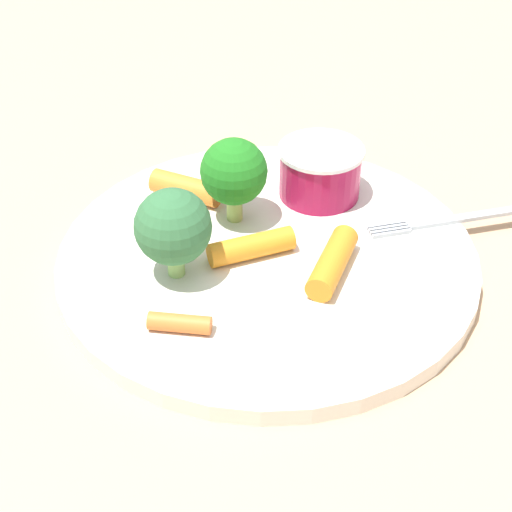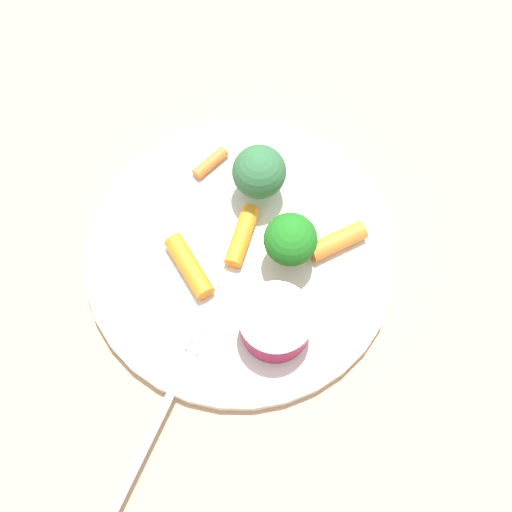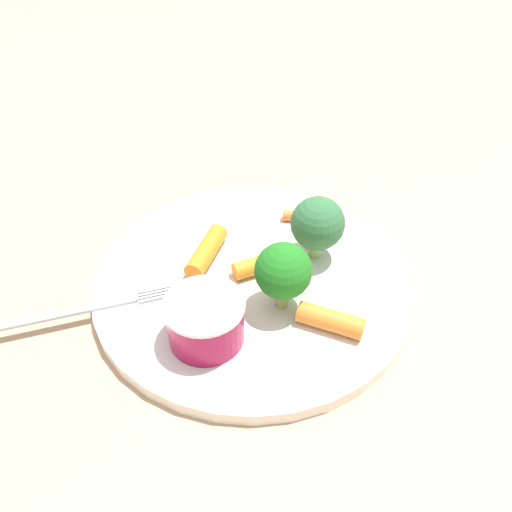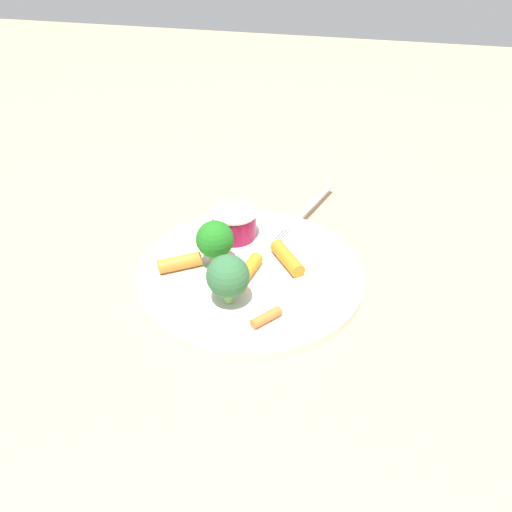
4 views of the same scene
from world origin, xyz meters
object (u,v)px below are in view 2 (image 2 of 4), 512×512
Objects in this scene: fork at (161,414)px; carrot_stick_0 at (189,266)px; plate at (241,255)px; broccoli_floret_1 at (291,237)px; carrot_stick_1 at (210,163)px; sauce_cup at (275,323)px; broccoli_floret_0 at (259,172)px; carrot_stick_2 at (337,241)px; carrot_stick_3 at (239,236)px.

carrot_stick_0 is at bearing 178.06° from fork.
broccoli_floret_1 reaches higher than plate.
carrot_stick_1 is (-0.08, -0.08, -0.03)m from broccoli_floret_1.
plate is at bearing 117.69° from carrot_stick_0.
sauce_cup is 1.01× the size of broccoli_floret_0.
carrot_stick_0 is at bearing -120.21° from sauce_cup.
broccoli_floret_0 is at bearing 65.29° from carrot_stick_1.
carrot_stick_2 is (0.05, 0.07, -0.03)m from broccoli_floret_0.
carrot_stick_2 is at bearing 61.02° from carrot_stick_1.
carrot_stick_2 is at bearing 101.17° from plate.
carrot_stick_1 is 0.65× the size of carrot_stick_3.
sauce_cup is 1.07× the size of carrot_stick_3.
broccoli_floret_0 and broccoli_floret_1 have the same top height.
broccoli_floret_0 reaches higher than carrot_stick_0.
sauce_cup reaches higher than fork.
carrot_stick_2 is (-0.02, 0.08, 0.01)m from plate.
plate is 1.63× the size of fork.
carrot_stick_0 is 1.16× the size of carrot_stick_2.
sauce_cup is 0.07m from broccoli_floret_1.
plate is at bearing 10.35° from carrot_stick_3.
carrot_stick_1 is 0.22× the size of fork.
sauce_cup is at bearing 28.99° from plate.
fork is (0.23, -0.01, -0.00)m from carrot_stick_1.
carrot_stick_3 reaches higher than fork.
broccoli_floret_0 is at bearing -167.83° from sauce_cup.
carrot_stick_0 reaches higher than carrot_stick_3.
sauce_cup is at bearing 26.40° from carrot_stick_3.
carrot_stick_1 is (-0.02, -0.05, -0.03)m from broccoli_floret_0.
carrot_stick_2 is (-0.08, 0.05, -0.01)m from sauce_cup.
carrot_stick_0 reaches higher than plate.
fork is at bearing -1.94° from carrot_stick_0.
carrot_stick_3 is 0.17m from fork.
carrot_stick_3 is at bearing -153.60° from sauce_cup.
carrot_stick_0 reaches higher than fork.
broccoli_floret_1 reaches higher than fork.
sauce_cup is 1.66× the size of carrot_stick_1.
sauce_cup is at bearing 26.50° from carrot_stick_1.
plate is 0.15m from fork.
plate is 0.02m from carrot_stick_3.
broccoli_floret_1 is 1.66× the size of carrot_stick_1.
carrot_stick_1 is at bearing -153.50° from sauce_cup.
plate is 0.05m from carrot_stick_0.
carrot_stick_2 is 0.09m from carrot_stick_3.
broccoli_floret_1 is at bearing 93.19° from plate.
carrot_stick_2 is (0.07, 0.12, 0.00)m from carrot_stick_1.
sauce_cup is at bearing -28.57° from carrot_stick_2.
broccoli_floret_0 is 0.10m from carrot_stick_0.
broccoli_floret_0 is 1.00× the size of carrot_stick_0.
broccoli_floret_1 is (-0.00, 0.04, 0.04)m from plate.
broccoli_floret_0 is 0.09m from carrot_stick_2.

